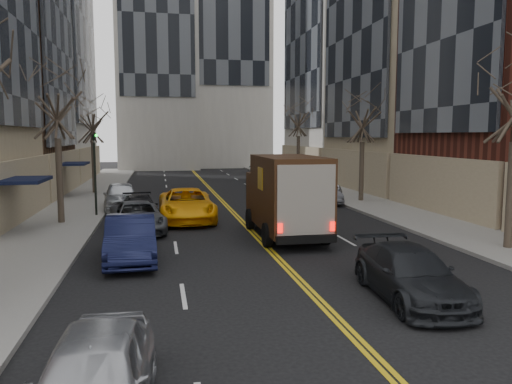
# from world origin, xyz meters

# --- Properties ---
(sidewalk_left) EXTENTS (4.00, 66.00, 0.15)m
(sidewalk_left) POSITION_xyz_m (-9.00, 27.00, 0.07)
(sidewalk_left) COLOR slate
(sidewalk_left) RESTS_ON ground
(sidewalk_right) EXTENTS (4.00, 66.00, 0.15)m
(sidewalk_right) POSITION_xyz_m (9.00, 27.00, 0.07)
(sidewalk_right) COLOR slate
(sidewalk_right) RESTS_ON ground
(tree_lf_mid) EXTENTS (3.20, 3.20, 8.91)m
(tree_lf_mid) POSITION_xyz_m (-8.80, 20.00, 6.60)
(tree_lf_mid) COLOR #382D23
(tree_lf_mid) RESTS_ON sidewalk_left
(tree_lf_far) EXTENTS (3.20, 3.20, 8.12)m
(tree_lf_far) POSITION_xyz_m (-8.80, 33.00, 6.02)
(tree_lf_far) COLOR #382D23
(tree_lf_far) RESTS_ON sidewalk_left
(tree_rt_mid) EXTENTS (3.20, 3.20, 8.32)m
(tree_rt_mid) POSITION_xyz_m (8.80, 25.00, 6.17)
(tree_rt_mid) COLOR #382D23
(tree_rt_mid) RESTS_ON sidewalk_right
(tree_rt_far) EXTENTS (3.20, 3.20, 9.11)m
(tree_rt_far) POSITION_xyz_m (8.80, 40.00, 6.74)
(tree_rt_far) COLOR #382D23
(tree_rt_far) RESTS_ON sidewalk_right
(traffic_signal) EXTENTS (0.29, 0.26, 4.70)m
(traffic_signal) POSITION_xyz_m (-7.39, 22.00, 2.82)
(traffic_signal) COLOR black
(traffic_signal) RESTS_ON sidewalk_left
(ups_truck) EXTENTS (2.65, 6.40, 3.49)m
(ups_truck) POSITION_xyz_m (1.20, 15.10, 1.76)
(ups_truck) COLOR black
(ups_truck) RESTS_ON ground
(observer_sedan) EXTENTS (2.26, 4.86, 1.37)m
(observer_sedan) POSITION_xyz_m (2.42, 6.58, 0.69)
(observer_sedan) COLOR black
(observer_sedan) RESTS_ON ground
(taxi) EXTENTS (2.76, 5.90, 1.63)m
(taxi) POSITION_xyz_m (-2.74, 20.13, 0.82)
(taxi) COLOR #FFAD0A
(taxi) RESTS_ON ground
(pedestrian) EXTENTS (0.62, 0.78, 1.89)m
(pedestrian) POSITION_xyz_m (2.39, 16.77, 0.94)
(pedestrian) COLOR black
(pedestrian) RESTS_ON ground
(parked_lf_a) EXTENTS (1.91, 4.28, 1.43)m
(parked_lf_a) POSITION_xyz_m (-5.10, 2.12, 0.72)
(parked_lf_a) COLOR #A8AAB0
(parked_lf_a) RESTS_ON ground
(parked_lf_b) EXTENTS (1.87, 4.83, 1.57)m
(parked_lf_b) POSITION_xyz_m (-5.10, 12.20, 0.78)
(parked_lf_b) COLOR #101433
(parked_lf_b) RESTS_ON ground
(parked_lf_c) EXTENTS (2.86, 5.15, 1.36)m
(parked_lf_c) POSITION_xyz_m (-5.10, 17.55, 0.68)
(parked_lf_c) COLOR #4B4D52
(parked_lf_c) RESTS_ON ground
(parked_lf_d) EXTENTS (2.26, 4.61, 1.29)m
(parked_lf_d) POSITION_xyz_m (-5.10, 20.56, 0.64)
(parked_lf_d) COLOR black
(parked_lf_d) RESTS_ON ground
(parked_lf_e) EXTENTS (2.34, 4.96, 1.64)m
(parked_lf_e) POSITION_xyz_m (-6.30, 24.53, 0.82)
(parked_lf_e) COLOR #B6B9BF
(parked_lf_e) RESTS_ON ground
(parked_rt_a) EXTENTS (1.44, 3.88, 1.27)m
(parked_rt_a) POSITION_xyz_m (6.30, 24.91, 0.63)
(parked_rt_a) COLOR #52545A
(parked_rt_a) RESTS_ON ground
(parked_rt_b) EXTENTS (3.30, 6.11, 1.63)m
(parked_rt_b) POSITION_xyz_m (6.30, 27.98, 0.81)
(parked_rt_b) COLOR #9EA0A6
(parked_rt_b) RESTS_ON ground
(parked_rt_c) EXTENTS (2.45, 5.24, 1.48)m
(parked_rt_c) POSITION_xyz_m (5.10, 39.22, 0.74)
(parked_rt_c) COLOR black
(parked_rt_c) RESTS_ON ground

